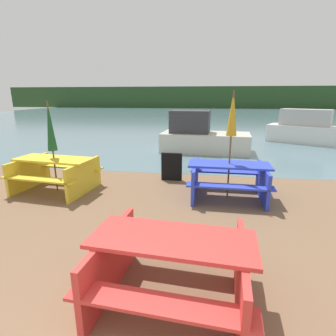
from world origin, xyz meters
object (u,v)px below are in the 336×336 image
object	(u,v)px
picnic_table_blue	(228,177)
umbrella_gold	(232,115)
picnic_table_red	(172,263)
signboard	(172,167)
boat_second	(320,132)
picnic_table_yellow	(55,171)
boat	(201,137)
umbrella_darkgreen	(50,127)

from	to	relation	value
picnic_table_blue	umbrella_gold	bearing A→B (deg)	0.00
picnic_table_red	umbrella_gold	bearing A→B (deg)	75.85
signboard	boat_second	bearing A→B (deg)	46.56
picnic_table_red	boat_second	xyz separation A→B (m)	(5.56, 10.80, 0.12)
picnic_table_yellow	signboard	distance (m)	2.89
picnic_table_blue	boat	world-z (taller)	boat
boat_second	picnic_table_blue	bearing A→B (deg)	-93.15
picnic_table_yellow	boat	world-z (taller)	boat
picnic_table_red	picnic_table_yellow	bearing A→B (deg)	135.97
picnic_table_blue	signboard	xyz separation A→B (m)	(-1.41, 1.03, -0.09)
picnic_table_yellow	boat	xyz separation A→B (m)	(3.31, 5.21, 0.12)
boat	picnic_table_red	bearing A→B (deg)	-86.01
umbrella_gold	boat	size ratio (longest dim) A/B	0.64
picnic_table_yellow	umbrella_darkgreen	distance (m)	1.04
umbrella_darkgreen	picnic_table_blue	bearing A→B (deg)	2.32
picnic_table_yellow	umbrella_gold	size ratio (longest dim) A/B	0.84
picnic_table_red	umbrella_darkgreen	xyz separation A→B (m)	(-3.22, 3.11, 1.05)
picnic_table_blue	umbrella_gold	size ratio (longest dim) A/B	0.77
picnic_table_blue	umbrella_darkgreen	distance (m)	4.18
picnic_table_blue	signboard	world-z (taller)	picnic_table_blue
picnic_table_red	signboard	world-z (taller)	picnic_table_red
picnic_table_red	signboard	xyz separation A→B (m)	(-0.59, 4.31, -0.10)
umbrella_darkgreen	signboard	bearing A→B (deg)	24.37
umbrella_darkgreen	signboard	world-z (taller)	umbrella_darkgreen
umbrella_darkgreen	signboard	distance (m)	3.11
picnic_table_red	boat_second	bearing A→B (deg)	62.74
umbrella_darkgreen	boat	world-z (taller)	umbrella_darkgreen
picnic_table_blue	signboard	size ratio (longest dim) A/B	2.38
boat_second	picnic_table_yellow	bearing A→B (deg)	-109.75
signboard	umbrella_gold	bearing A→B (deg)	-36.10
picnic_table_red	umbrella_gold	xyz separation A→B (m)	(0.83, 3.28, 1.34)
umbrella_gold	signboard	size ratio (longest dim) A/B	3.09
signboard	picnic_table_red	bearing A→B (deg)	-82.26
picnic_table_red	picnic_table_yellow	size ratio (longest dim) A/B	0.93
picnic_table_blue	picnic_table_red	bearing A→B (deg)	-104.15
umbrella_darkgreen	boat	size ratio (longest dim) A/B	0.58
picnic_table_blue	boat_second	distance (m)	8.89
umbrella_gold	signboard	world-z (taller)	umbrella_gold
picnic_table_yellow	picnic_table_blue	world-z (taller)	picnic_table_yellow
umbrella_darkgreen	signboard	xyz separation A→B (m)	(2.63, 1.19, -1.14)
picnic_table_red	umbrella_gold	distance (m)	3.64
picnic_table_blue	umbrella_darkgreen	xyz separation A→B (m)	(-4.05, -0.16, 1.05)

